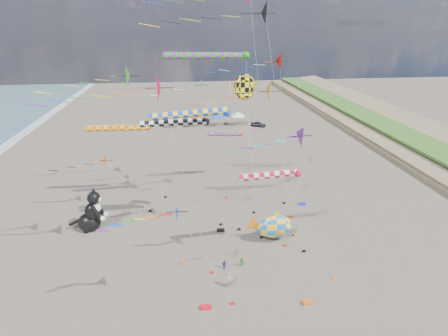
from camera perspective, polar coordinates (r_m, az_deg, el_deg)
ground at (r=31.75m, az=3.90°, el=-23.79°), size 260.00×260.00×0.00m
delta_kite_0 at (r=42.57m, az=6.97°, el=16.53°), size 10.46×2.23×20.02m
delta_kite_2 at (r=34.70m, az=5.90°, el=12.22°), size 11.60×2.40×18.25m
delta_kite_3 at (r=38.14m, az=4.87°, el=23.62°), size 16.43×2.60×25.31m
delta_kite_4 at (r=30.75m, az=-17.71°, el=13.75°), size 10.73×2.03×20.14m
delta_kite_5 at (r=28.43m, az=-10.87°, el=12.05°), size 13.03×2.56×19.52m
delta_kite_6 at (r=44.35m, az=-3.76°, el=12.78°), size 8.43×1.95×16.76m
delta_kite_7 at (r=29.12m, az=14.52°, el=4.13°), size 8.48×2.00×15.40m
delta_kite_8 at (r=27.02m, az=-8.23°, el=-6.96°), size 9.43×1.80×10.99m
delta_kite_9 at (r=45.40m, az=-19.35°, el=0.22°), size 11.02×1.88×7.97m
windsock_0 at (r=47.34m, az=-16.56°, el=6.27°), size 9.70×0.82×10.87m
windsock_1 at (r=52.72m, az=0.43°, el=5.52°), size 6.74×0.69×7.91m
windsock_2 at (r=34.17m, az=7.91°, el=-1.19°), size 7.48×0.75×9.74m
windsock_3 at (r=38.03m, az=-7.63°, el=7.29°), size 8.76×0.74×13.50m
windsock_4 at (r=39.36m, az=-2.42°, el=17.72°), size 10.60×0.83×20.13m
windsock_5 at (r=36.36m, az=-5.21°, el=8.72°), size 9.75×0.81×14.77m
angelfish_kite at (r=36.42m, az=3.07°, el=12.80°), size 3.74×3.02×18.25m
cat_inflatable at (r=44.14m, az=-21.05°, el=-6.39°), size 4.28×2.62×5.41m
fish_inflatable at (r=39.82m, az=8.23°, el=-9.43°), size 5.59×2.83×4.12m
person_adult at (r=34.16m, az=0.86°, el=-17.82°), size 0.71×0.67×1.64m
child_green at (r=36.72m, az=2.94°, el=-15.13°), size 0.61×0.56×1.02m
child_blue at (r=36.42m, az=0.03°, el=-15.48°), size 0.64×0.43×1.02m
kite_bag_0 at (r=32.67m, az=-2.97°, el=-21.74°), size 0.90×0.44×0.30m
kite_bag_1 at (r=33.84m, az=13.48°, el=-20.56°), size 0.90×0.44×0.30m
kite_bag_2 at (r=42.23m, az=-0.56°, el=-10.12°), size 0.90×0.44×0.30m
kite_bag_3 at (r=49.07m, az=12.60°, el=-5.72°), size 0.90×0.44×0.30m
tent_row at (r=84.03m, az=-2.82°, el=8.90°), size 19.20×4.20×3.80m
parked_car at (r=84.53m, az=5.62°, el=7.13°), size 3.85×2.99×1.23m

